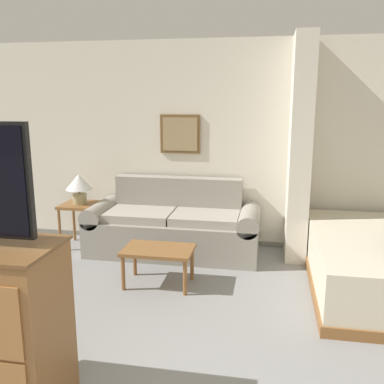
# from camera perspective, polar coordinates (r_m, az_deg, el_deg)

# --- Properties ---
(wall_back) EXTENTS (7.02, 0.16, 2.60)m
(wall_back) POSITION_cam_1_polar(r_m,az_deg,el_deg) (5.51, 3.90, 6.21)
(wall_back) COLOR silver
(wall_back) RESTS_ON ground_plane
(wall_partition_pillar) EXTENTS (0.24, 0.58, 2.60)m
(wall_partition_pillar) POSITION_cam_1_polar(r_m,az_deg,el_deg) (5.14, 14.17, 5.47)
(wall_partition_pillar) COLOR silver
(wall_partition_pillar) RESTS_ON ground_plane
(couch) EXTENTS (2.11, 0.84, 0.90)m
(couch) POSITION_cam_1_polar(r_m,az_deg,el_deg) (5.33, -2.41, -4.62)
(couch) COLOR gray
(couch) RESTS_ON ground_plane
(coffee_table) EXTENTS (0.71, 0.46, 0.39)m
(coffee_table) POSITION_cam_1_polar(r_m,az_deg,el_deg) (4.42, -4.52, -8.11)
(coffee_table) COLOR brown
(coffee_table) RESTS_ON ground_plane
(side_table) EXTENTS (0.46, 0.46, 0.57)m
(side_table) POSITION_cam_1_polar(r_m,az_deg,el_deg) (5.67, -14.64, -2.43)
(side_table) COLOR brown
(side_table) RESTS_ON ground_plane
(table_lamp) EXTENTS (0.34, 0.34, 0.38)m
(table_lamp) POSITION_cam_1_polar(r_m,az_deg,el_deg) (5.59, -14.83, 0.98)
(table_lamp) COLOR tan
(table_lamp) RESTS_ON side_table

